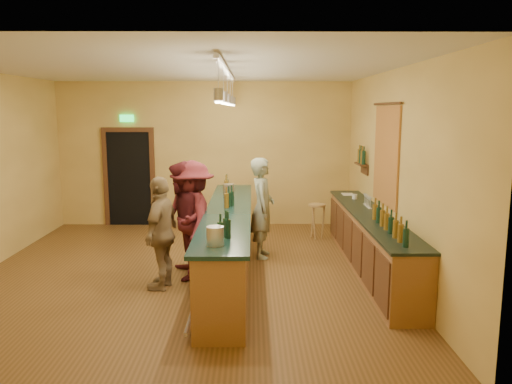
{
  "coord_description": "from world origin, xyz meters",
  "views": [
    {
      "loc": [
        1.07,
        -7.64,
        2.58
      ],
      "look_at": [
        1.12,
        0.2,
        1.29
      ],
      "focal_mm": 35.0,
      "sensor_mm": 36.0,
      "label": 1
    }
  ],
  "objects_px": {
    "bartender": "(262,208)",
    "customer_a": "(182,220)",
    "customer_b": "(162,233)",
    "customer_c": "(193,219)",
    "back_counter": "(370,241)",
    "tasting_bar": "(229,237)",
    "bar_stool": "(317,211)"
  },
  "relations": [
    {
      "from": "bartender",
      "to": "customer_a",
      "type": "bearing_deg",
      "value": 133.38
    },
    {
      "from": "customer_a",
      "to": "customer_b",
      "type": "distance_m",
      "value": 0.52
    },
    {
      "from": "bartender",
      "to": "customer_c",
      "type": "bearing_deg",
      "value": 134.41
    },
    {
      "from": "back_counter",
      "to": "bartender",
      "type": "relative_size",
      "value": 2.58
    },
    {
      "from": "tasting_bar",
      "to": "bar_stool",
      "type": "height_order",
      "value": "tasting_bar"
    },
    {
      "from": "back_counter",
      "to": "customer_b",
      "type": "height_order",
      "value": "customer_b"
    },
    {
      "from": "back_counter",
      "to": "tasting_bar",
      "type": "bearing_deg",
      "value": -175.46
    },
    {
      "from": "back_counter",
      "to": "bartender",
      "type": "bearing_deg",
      "value": 156.29
    },
    {
      "from": "customer_b",
      "to": "bar_stool",
      "type": "bearing_deg",
      "value": 149.69
    },
    {
      "from": "tasting_bar",
      "to": "bartender",
      "type": "bearing_deg",
      "value": 59.64
    },
    {
      "from": "customer_a",
      "to": "customer_c",
      "type": "bearing_deg",
      "value": 109.03
    },
    {
      "from": "tasting_bar",
      "to": "customer_b",
      "type": "bearing_deg",
      "value": -147.04
    },
    {
      "from": "back_counter",
      "to": "tasting_bar",
      "type": "relative_size",
      "value": 0.89
    },
    {
      "from": "back_counter",
      "to": "customer_c",
      "type": "distance_m",
      "value": 2.87
    },
    {
      "from": "customer_a",
      "to": "customer_c",
      "type": "relative_size",
      "value": 1.0
    },
    {
      "from": "customer_c",
      "to": "tasting_bar",
      "type": "bearing_deg",
      "value": 85.74
    },
    {
      "from": "customer_b",
      "to": "bar_stool",
      "type": "height_order",
      "value": "customer_b"
    },
    {
      "from": "customer_b",
      "to": "customer_c",
      "type": "height_order",
      "value": "customer_c"
    },
    {
      "from": "bartender",
      "to": "customer_b",
      "type": "bearing_deg",
      "value": 138.26
    },
    {
      "from": "tasting_bar",
      "to": "customer_a",
      "type": "bearing_deg",
      "value": -167.37
    },
    {
      "from": "customer_c",
      "to": "customer_a",
      "type": "bearing_deg",
      "value": -67.66
    },
    {
      "from": "tasting_bar",
      "to": "bartender",
      "type": "distance_m",
      "value": 1.13
    },
    {
      "from": "bartender",
      "to": "bar_stool",
      "type": "height_order",
      "value": "bartender"
    },
    {
      "from": "customer_b",
      "to": "customer_c",
      "type": "distance_m",
      "value": 0.68
    },
    {
      "from": "bartender",
      "to": "customer_a",
      "type": "xyz_separation_m",
      "value": [
        -1.25,
        -1.1,
        0.02
      ]
    },
    {
      "from": "bar_stool",
      "to": "back_counter",
      "type": "bearing_deg",
      "value": -73.3
    },
    {
      "from": "tasting_bar",
      "to": "bartender",
      "type": "xyz_separation_m",
      "value": [
        0.55,
        0.94,
        0.28
      ]
    },
    {
      "from": "customer_a",
      "to": "bar_stool",
      "type": "bearing_deg",
      "value": 121.07
    },
    {
      "from": "customer_c",
      "to": "bartender",
      "type": "bearing_deg",
      "value": 121.88
    },
    {
      "from": "tasting_bar",
      "to": "customer_c",
      "type": "distance_m",
      "value": 0.63
    },
    {
      "from": "tasting_bar",
      "to": "customer_a",
      "type": "relative_size",
      "value": 2.81
    },
    {
      "from": "customer_a",
      "to": "customer_b",
      "type": "relative_size",
      "value": 1.1
    }
  ]
}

